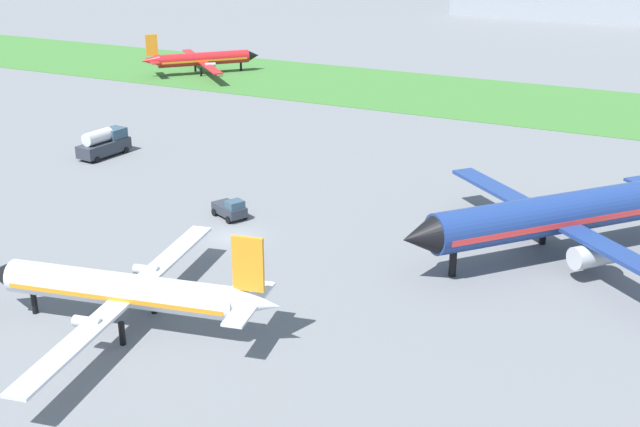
% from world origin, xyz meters
% --- Properties ---
extents(ground_plane, '(600.00, 600.00, 0.00)m').
position_xyz_m(ground_plane, '(0.00, 0.00, 0.00)').
color(ground_plane, slate).
extents(grass_taxiway_strip, '(360.00, 28.00, 0.08)m').
position_xyz_m(grass_taxiway_strip, '(0.00, 62.82, 0.04)').
color(grass_taxiway_strip, '#3D7533').
rests_on(grass_taxiway_strip, ground_plane).
extents(airplane_taxiing_turboprop, '(18.58, 17.38, 7.18)m').
position_xyz_m(airplane_taxiing_turboprop, '(-43.78, 59.94, 2.63)').
color(airplane_taxiing_turboprop, red).
rests_on(airplane_taxiing_turboprop, ground_plane).
extents(airplane_midfield_jet, '(23.40, 24.04, 10.34)m').
position_xyz_m(airplane_midfield_jet, '(26.13, 8.14, 3.72)').
color(airplane_midfield_jet, navy).
rests_on(airplane_midfield_jet, ground_plane).
extents(airplane_foreground_turboprop, '(22.21, 25.81, 7.79)m').
position_xyz_m(airplane_foreground_turboprop, '(2.11, -17.18, 2.85)').
color(airplane_foreground_turboprop, silver).
rests_on(airplane_foreground_turboprop, ground_plane).
extents(pushback_tug_near_gate, '(4.02, 3.26, 1.95)m').
position_xyz_m(pushback_tug_near_gate, '(-2.79, 3.83, 0.91)').
color(pushback_tug_near_gate, '#2D333D').
rests_on(pushback_tug_near_gate, ground_plane).
extents(fuel_truck_midfield, '(3.19, 6.72, 3.29)m').
position_xyz_m(fuel_truck_midfield, '(-26.62, 14.41, 1.58)').
color(fuel_truck_midfield, '#2D333D').
rests_on(fuel_truck_midfield, ground_plane).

